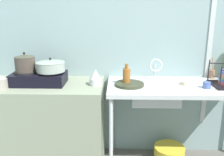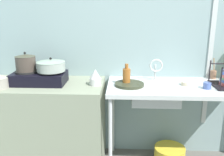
{
  "view_description": "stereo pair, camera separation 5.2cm",
  "coord_description": "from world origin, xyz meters",
  "px_view_note": "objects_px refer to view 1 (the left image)",
  "views": [
    {
      "loc": [
        -0.51,
        -1.2,
        1.64
      ],
      "look_at": [
        -0.57,
        1.18,
        0.98
      ],
      "focal_mm": 40.14,
      "sensor_mm": 36.0,
      "label": 1
    },
    {
      "loc": [
        -0.46,
        -1.19,
        1.64
      ],
      "look_at": [
        -0.57,
        1.18,
        0.98
      ],
      "focal_mm": 40.14,
      "sensor_mm": 36.0,
      "label": 2
    }
  ],
  "objects_px": {
    "bottle_by_sink": "(127,76)",
    "utensil_jar": "(212,74)",
    "small_bowl_on_drainboard": "(186,83)",
    "pot_on_right_burner": "(51,66)",
    "cup_by_rack": "(207,85)",
    "pot_on_left_burner": "(25,63)",
    "stove": "(39,78)",
    "frying_pan": "(129,84)",
    "faucet": "(155,66)",
    "percolator": "(95,77)",
    "sink_basin": "(155,93)",
    "bucket_on_floor": "(169,154)"
  },
  "relations": [
    {
      "from": "bottle_by_sink",
      "to": "stove",
      "type": "bearing_deg",
      "value": 179.89
    },
    {
      "from": "cup_by_rack",
      "to": "bucket_on_floor",
      "type": "bearing_deg",
      "value": 148.7
    },
    {
      "from": "sink_basin",
      "to": "small_bowl_on_drainboard",
      "type": "xyz_separation_m",
      "value": [
        0.3,
        0.01,
        0.11
      ]
    },
    {
      "from": "pot_on_left_burner",
      "to": "pot_on_right_burner",
      "type": "xyz_separation_m",
      "value": [
        0.25,
        -0.0,
        -0.03
      ]
    },
    {
      "from": "pot_on_left_burner",
      "to": "sink_basin",
      "type": "relative_size",
      "value": 0.43
    },
    {
      "from": "stove",
      "to": "frying_pan",
      "type": "relative_size",
      "value": 1.83
    },
    {
      "from": "faucet",
      "to": "cup_by_rack",
      "type": "xyz_separation_m",
      "value": [
        0.45,
        -0.25,
        -0.12
      ]
    },
    {
      "from": "stove",
      "to": "frying_pan",
      "type": "bearing_deg",
      "value": -1.97
    },
    {
      "from": "bottle_by_sink",
      "to": "utensil_jar",
      "type": "distance_m",
      "value": 0.97
    },
    {
      "from": "cup_by_rack",
      "to": "bucket_on_floor",
      "type": "distance_m",
      "value": 0.91
    },
    {
      "from": "bottle_by_sink",
      "to": "utensil_jar",
      "type": "xyz_separation_m",
      "value": [
        0.93,
        0.27,
        -0.04
      ]
    },
    {
      "from": "bottle_by_sink",
      "to": "utensil_jar",
      "type": "height_order",
      "value": "utensil_jar"
    },
    {
      "from": "frying_pan",
      "to": "cup_by_rack",
      "type": "distance_m",
      "value": 0.73
    },
    {
      "from": "small_bowl_on_drainboard",
      "to": "bottle_by_sink",
      "type": "xyz_separation_m",
      "value": [
        -0.59,
        -0.01,
        0.07
      ]
    },
    {
      "from": "pot_on_right_burner",
      "to": "cup_by_rack",
      "type": "distance_m",
      "value": 1.52
    },
    {
      "from": "cup_by_rack",
      "to": "small_bowl_on_drainboard",
      "type": "distance_m",
      "value": 0.2
    },
    {
      "from": "percolator",
      "to": "small_bowl_on_drainboard",
      "type": "relative_size",
      "value": 1.6
    },
    {
      "from": "stove",
      "to": "bucket_on_floor",
      "type": "xyz_separation_m",
      "value": [
        1.36,
        0.07,
        -0.88
      ]
    },
    {
      "from": "utensil_jar",
      "to": "bottle_by_sink",
      "type": "bearing_deg",
      "value": -163.94
    },
    {
      "from": "utensil_jar",
      "to": "pot_on_right_burner",
      "type": "bearing_deg",
      "value": -170.97
    },
    {
      "from": "faucet",
      "to": "utensil_jar",
      "type": "bearing_deg",
      "value": 10.34
    },
    {
      "from": "stove",
      "to": "pot_on_right_burner",
      "type": "bearing_deg",
      "value": -0.0
    },
    {
      "from": "faucet",
      "to": "cup_by_rack",
      "type": "distance_m",
      "value": 0.53
    },
    {
      "from": "pot_on_right_burner",
      "to": "frying_pan",
      "type": "height_order",
      "value": "pot_on_right_burner"
    },
    {
      "from": "stove",
      "to": "pot_on_left_burner",
      "type": "relative_size",
      "value": 2.64
    },
    {
      "from": "faucet",
      "to": "sink_basin",
      "type": "bearing_deg",
      "value": -96.76
    },
    {
      "from": "stove",
      "to": "percolator",
      "type": "relative_size",
      "value": 3.28
    },
    {
      "from": "stove",
      "to": "small_bowl_on_drainboard",
      "type": "relative_size",
      "value": 5.23
    },
    {
      "from": "percolator",
      "to": "bottle_by_sink",
      "type": "height_order",
      "value": "bottle_by_sink"
    },
    {
      "from": "percolator",
      "to": "sink_basin",
      "type": "height_order",
      "value": "percolator"
    },
    {
      "from": "sink_basin",
      "to": "bucket_on_floor",
      "type": "distance_m",
      "value": 0.76
    },
    {
      "from": "bottle_by_sink",
      "to": "bucket_on_floor",
      "type": "distance_m",
      "value": 1.03
    },
    {
      "from": "pot_on_left_burner",
      "to": "utensil_jar",
      "type": "bearing_deg",
      "value": 7.87
    },
    {
      "from": "percolator",
      "to": "faucet",
      "type": "bearing_deg",
      "value": 16.34
    },
    {
      "from": "stove",
      "to": "pot_on_left_burner",
      "type": "xyz_separation_m",
      "value": [
        -0.13,
        0.0,
        0.15
      ]
    },
    {
      "from": "pot_on_right_burner",
      "to": "percolator",
      "type": "height_order",
      "value": "pot_on_right_burner"
    },
    {
      "from": "faucet",
      "to": "bucket_on_floor",
      "type": "height_order",
      "value": "faucet"
    },
    {
      "from": "small_bowl_on_drainboard",
      "to": "percolator",
      "type": "bearing_deg",
      "value": -177.51
    },
    {
      "from": "pot_on_left_burner",
      "to": "utensil_jar",
      "type": "distance_m",
      "value": 1.96
    },
    {
      "from": "cup_by_rack",
      "to": "utensil_jar",
      "type": "height_order",
      "value": "utensil_jar"
    },
    {
      "from": "faucet",
      "to": "frying_pan",
      "type": "bearing_deg",
      "value": -146.3
    },
    {
      "from": "sink_basin",
      "to": "frying_pan",
      "type": "distance_m",
      "value": 0.28
    },
    {
      "from": "sink_basin",
      "to": "utensil_jar",
      "type": "height_order",
      "value": "utensil_jar"
    },
    {
      "from": "frying_pan",
      "to": "cup_by_rack",
      "type": "xyz_separation_m",
      "value": [
        0.73,
        -0.06,
        0.02
      ]
    },
    {
      "from": "percolator",
      "to": "sink_basin",
      "type": "xyz_separation_m",
      "value": [
        0.59,
        0.03,
        -0.17
      ]
    },
    {
      "from": "utensil_jar",
      "to": "cup_by_rack",
      "type": "bearing_deg",
      "value": -116.01
    },
    {
      "from": "pot_on_right_burner",
      "to": "small_bowl_on_drainboard",
      "type": "distance_m",
      "value": 1.35
    },
    {
      "from": "pot_on_right_burner",
      "to": "bottle_by_sink",
      "type": "xyz_separation_m",
      "value": [
        0.75,
        -0.0,
        -0.1
      ]
    },
    {
      "from": "percolator",
      "to": "small_bowl_on_drainboard",
      "type": "height_order",
      "value": "percolator"
    },
    {
      "from": "small_bowl_on_drainboard",
      "to": "cup_by_rack",
      "type": "bearing_deg",
      "value": -32.21
    }
  ]
}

